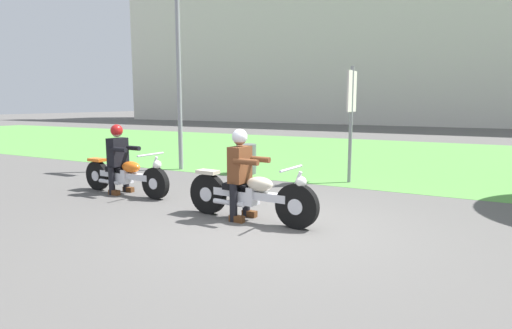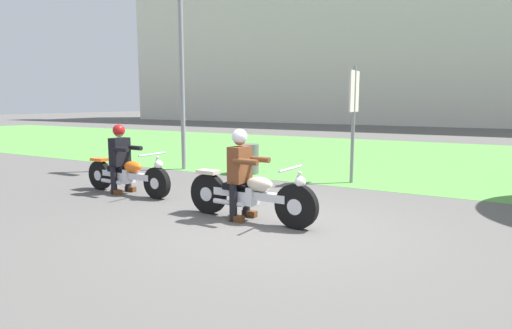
{
  "view_description": "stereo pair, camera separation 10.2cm",
  "coord_description": "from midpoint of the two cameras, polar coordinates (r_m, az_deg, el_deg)",
  "views": [
    {
      "loc": [
        2.73,
        -5.5,
        1.82
      ],
      "look_at": [
        -0.47,
        0.32,
        0.85
      ],
      "focal_mm": 30.23,
      "sensor_mm": 36.0,
      "label": 1
    },
    {
      "loc": [
        2.82,
        -5.45,
        1.82
      ],
      "look_at": [
        -0.47,
        0.32,
        0.85
      ],
      "focal_mm": 30.23,
      "sensor_mm": 36.0,
      "label": 2
    }
  ],
  "objects": [
    {
      "name": "ground",
      "position": [
        6.4,
        2.74,
        -8.22
      ],
      "size": [
        120.0,
        120.0,
        0.0
      ],
      "primitive_type": "plane",
      "color": "#565451"
    },
    {
      "name": "grass_verge",
      "position": [
        15.21,
        18.96,
        0.99
      ],
      "size": [
        60.0,
        12.0,
        0.01
      ],
      "primitive_type": "cube",
      "color": "#549342",
      "rests_on": "ground"
    },
    {
      "name": "stadium_facade",
      "position": [
        38.89,
        20.22,
        16.81
      ],
      "size": [
        53.2,
        8.0,
        15.82
      ],
      "primitive_type": "cube",
      "color": "silver",
      "rests_on": "ground"
    },
    {
      "name": "motorcycle_lead",
      "position": [
        6.62,
        -0.38,
        -4.08
      ],
      "size": [
        2.28,
        0.66,
        0.89
      ],
      "rotation": [
        0.0,
        0.0,
        -0.05
      ],
      "color": "black",
      "rests_on": "ground"
    },
    {
      "name": "rider_lead",
      "position": [
        6.64,
        -1.59,
        -0.33
      ],
      "size": [
        0.56,
        0.48,
        1.41
      ],
      "rotation": [
        0.0,
        0.0,
        -0.05
      ],
      "color": "black",
      "rests_on": "ground"
    },
    {
      "name": "motorcycle_follow",
      "position": [
        8.92,
        -16.38,
        -1.36
      ],
      "size": [
        2.25,
        0.66,
        0.86
      ],
      "rotation": [
        0.0,
        0.0,
        -0.05
      ],
      "color": "black",
      "rests_on": "ground"
    },
    {
      "name": "rider_follow",
      "position": [
        8.99,
        -17.19,
        1.43
      ],
      "size": [
        0.56,
        0.48,
        1.38
      ],
      "rotation": [
        0.0,
        0.0,
        -0.05
      ],
      "color": "black",
      "rests_on": "ground"
    },
    {
      "name": "streetlight_pole",
      "position": [
        11.78,
        -9.13,
        15.22
      ],
      "size": [
        0.96,
        0.2,
        5.14
      ],
      "color": "gray",
      "rests_on": "ground"
    },
    {
      "name": "trash_can",
      "position": [
        10.97,
        -0.69,
        0.74
      ],
      "size": [
        0.51,
        0.51,
        0.76
      ],
      "primitive_type": "cylinder",
      "color": "#595E5B",
      "rests_on": "ground"
    },
    {
      "name": "sign_banner",
      "position": [
        9.88,
        13.09,
        7.53
      ],
      "size": [
        0.08,
        0.6,
        2.6
      ],
      "color": "gray",
      "rests_on": "ground"
    }
  ]
}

